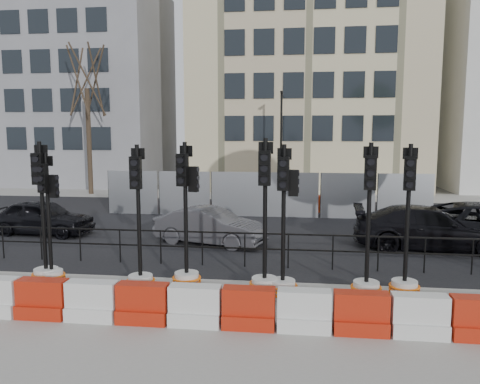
# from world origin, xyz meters

# --- Properties ---
(ground) EXTENTS (120.00, 120.00, 0.00)m
(ground) POSITION_xyz_m (0.00, 0.00, 0.00)
(ground) COLOR #51514C
(ground) RESTS_ON ground
(sidewalk_near) EXTENTS (40.00, 6.00, 0.02)m
(sidewalk_near) POSITION_xyz_m (0.00, -3.00, 0.01)
(sidewalk_near) COLOR gray
(sidewalk_near) RESTS_ON ground
(road) EXTENTS (40.00, 14.00, 0.03)m
(road) POSITION_xyz_m (0.00, 7.00, 0.01)
(road) COLOR black
(road) RESTS_ON ground
(sidewalk_far) EXTENTS (40.00, 4.00, 0.02)m
(sidewalk_far) POSITION_xyz_m (0.00, 16.00, 0.01)
(sidewalk_far) COLOR gray
(sidewalk_far) RESTS_ON ground
(building_grey) EXTENTS (11.00, 9.06, 14.00)m
(building_grey) POSITION_xyz_m (-14.00, 21.99, 7.00)
(building_grey) COLOR gray
(building_grey) RESTS_ON ground
(building_cream) EXTENTS (15.00, 10.06, 18.00)m
(building_cream) POSITION_xyz_m (2.00, 21.99, 9.00)
(building_cream) COLOR beige
(building_cream) RESTS_ON ground
(kerb_railing) EXTENTS (18.00, 0.04, 1.00)m
(kerb_railing) POSITION_xyz_m (0.00, 1.20, 0.69)
(kerb_railing) COLOR black
(kerb_railing) RESTS_ON ground
(heras_fencing) EXTENTS (14.33, 1.72, 2.00)m
(heras_fencing) POSITION_xyz_m (0.57, 9.86, 0.65)
(heras_fencing) COLOR #989BA1
(heras_fencing) RESTS_ON ground
(lamp_post_far) EXTENTS (0.12, 0.56, 6.00)m
(lamp_post_far) POSITION_xyz_m (0.50, 14.98, 3.22)
(lamp_post_far) COLOR black
(lamp_post_far) RESTS_ON ground
(tree_bare_far) EXTENTS (2.00, 2.00, 9.00)m
(tree_bare_far) POSITION_xyz_m (-11.00, 15.50, 6.65)
(tree_bare_far) COLOR #473828
(tree_bare_far) RESTS_ON ground
(barrier_row) EXTENTS (16.75, 0.50, 0.80)m
(barrier_row) POSITION_xyz_m (0.00, -2.80, 0.37)
(barrier_row) COLOR #B0170E
(barrier_row) RESTS_ON ground
(traffic_signal_a) EXTENTS (0.70, 0.70, 3.53)m
(traffic_signal_a) POSITION_xyz_m (-4.68, -0.90, 0.73)
(traffic_signal_a) COLOR silver
(traffic_signal_a) RESTS_ON ground
(traffic_signal_b) EXTENTS (0.64, 0.64, 3.27)m
(traffic_signal_b) POSITION_xyz_m (-4.51, -0.94, 0.78)
(traffic_signal_b) COLOR silver
(traffic_signal_b) RESTS_ON ground
(traffic_signal_c) EXTENTS (0.68, 0.68, 3.47)m
(traffic_signal_c) POSITION_xyz_m (-2.21, -1.13, 0.72)
(traffic_signal_c) COLOR silver
(traffic_signal_c) RESTS_ON ground
(traffic_signal_d) EXTENTS (0.69, 0.69, 3.53)m
(traffic_signal_d) POSITION_xyz_m (-1.17, -0.81, 0.84)
(traffic_signal_d) COLOR silver
(traffic_signal_d) RESTS_ON ground
(traffic_signal_e) EXTENTS (0.71, 0.71, 3.62)m
(traffic_signal_e) POSITION_xyz_m (0.70, -1.02, 0.75)
(traffic_signal_e) COLOR silver
(traffic_signal_e) RESTS_ON ground
(traffic_signal_f) EXTENTS (0.69, 0.69, 3.48)m
(traffic_signal_f) POSITION_xyz_m (1.13, -1.08, 0.83)
(traffic_signal_f) COLOR silver
(traffic_signal_f) RESTS_ON ground
(traffic_signal_g) EXTENTS (0.69, 0.69, 3.53)m
(traffic_signal_g) POSITION_xyz_m (2.98, -0.99, 0.73)
(traffic_signal_g) COLOR silver
(traffic_signal_g) RESTS_ON ground
(traffic_signal_h) EXTENTS (0.69, 0.69, 3.50)m
(traffic_signal_h) POSITION_xyz_m (3.85, -0.80, 0.72)
(traffic_signal_h) COLOR silver
(traffic_signal_h) RESTS_ON ground
(car_a) EXTENTS (2.25, 4.08, 1.29)m
(car_a) POSITION_xyz_m (-7.85, 4.51, 0.65)
(car_a) COLOR black
(car_a) RESTS_ON ground
(car_b) EXTENTS (3.30, 4.45, 1.24)m
(car_b) POSITION_xyz_m (-1.46, 3.78, 0.62)
(car_b) COLOR #46464A
(car_b) RESTS_ON ground
(car_c) EXTENTS (2.70, 5.08, 1.39)m
(car_c) POSITION_xyz_m (5.66, 3.97, 0.69)
(car_c) COLOR black
(car_c) RESTS_ON ground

